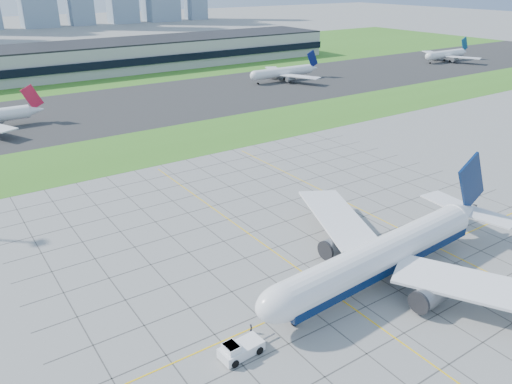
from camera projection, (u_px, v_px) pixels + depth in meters
ground at (365, 270)px, 92.09m from camera, size 1400.00×1400.00×0.00m
grass_median at (161, 144)px, 160.21m from camera, size 700.00×35.00×0.04m
asphalt_taxiway at (104, 109)px, 201.84m from camera, size 700.00×75.00×0.04m
grass_far at (40, 70)px, 285.11m from camera, size 700.00×145.00×0.04m
apron_markings at (326, 245)px, 100.70m from camera, size 120.00×130.00×0.03m
terminal at (122, 55)px, 283.60m from camera, size 260.00×43.00×15.80m
airliner at (383, 255)px, 87.01m from camera, size 59.18×59.83×18.62m
pushback_tug at (239, 349)px, 70.90m from camera, size 9.55×3.67×2.64m
crew_near at (251, 329)px, 75.53m from camera, size 0.67×0.72×1.65m
distant_jet_2 at (284, 72)px, 254.35m from camera, size 40.47×42.66×14.08m
distant_jet_3 at (446, 54)px, 311.23m from camera, size 37.74×42.66×14.08m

